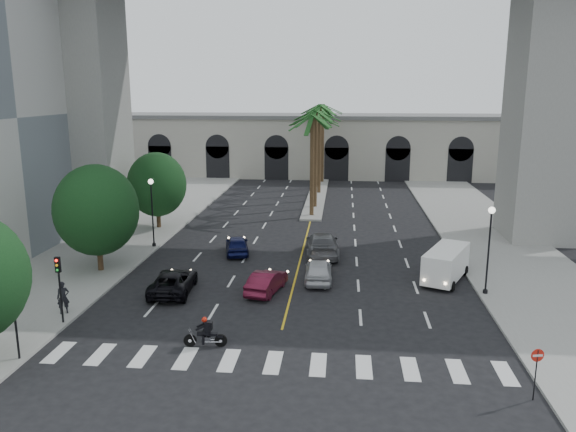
% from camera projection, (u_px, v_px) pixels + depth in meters
% --- Properties ---
extents(ground, '(140.00, 140.00, 0.00)m').
position_uv_depth(ground, '(277.00, 347.00, 26.40)').
color(ground, black).
rests_on(ground, ground).
extents(sidewalk_left, '(8.00, 100.00, 0.15)m').
position_uv_depth(sidewalk_left, '(104.00, 249.00, 42.39)').
color(sidewalk_left, gray).
rests_on(sidewalk_left, ground).
extents(sidewalk_right, '(8.00, 100.00, 0.15)m').
position_uv_depth(sidewalk_right, '(513.00, 261.00, 39.50)').
color(sidewalk_right, gray).
rests_on(sidewalk_right, ground).
extents(median, '(2.00, 24.00, 0.20)m').
position_uv_depth(median, '(317.00, 196.00, 63.27)').
color(median, gray).
rests_on(median, ground).
extents(pier_building, '(71.00, 10.50, 8.50)m').
position_uv_depth(pier_building, '(323.00, 145.00, 78.85)').
color(pier_building, '#B4ADA2').
rests_on(pier_building, ground).
extents(bridge, '(75.00, 13.00, 26.00)m').
position_uv_depth(bridge, '(353.00, 2.00, 43.35)').
color(bridge, gray).
rests_on(bridge, ground).
extents(palm_a, '(3.20, 3.20, 10.30)m').
position_uv_depth(palm_a, '(312.00, 120.00, 51.58)').
color(palm_a, '#47331E').
rests_on(palm_a, ground).
extents(palm_b, '(3.20, 3.20, 10.60)m').
position_uv_depth(palm_b, '(316.00, 115.00, 55.39)').
color(palm_b, '#47331E').
rests_on(palm_b, ground).
extents(palm_c, '(3.20, 3.20, 10.10)m').
position_uv_depth(palm_c, '(315.00, 118.00, 59.40)').
color(palm_c, '#47331E').
rests_on(palm_c, ground).
extents(palm_d, '(3.20, 3.20, 10.90)m').
position_uv_depth(palm_d, '(320.00, 110.00, 63.09)').
color(palm_d, '#47331E').
rests_on(palm_d, ground).
extents(palm_e, '(3.20, 3.20, 10.40)m').
position_uv_depth(palm_e, '(319.00, 112.00, 67.10)').
color(palm_e, '#47331E').
rests_on(palm_e, ground).
extents(palm_f, '(3.20, 3.20, 10.70)m').
position_uv_depth(palm_f, '(323.00, 109.00, 70.89)').
color(palm_f, '#47331E').
rests_on(palm_f, ground).
extents(street_tree_mid, '(5.44, 5.44, 7.21)m').
position_uv_depth(street_tree_mid, '(97.00, 210.00, 36.43)').
color(street_tree_mid, '#382616').
rests_on(street_tree_mid, ground).
extents(street_tree_far, '(5.04, 5.04, 6.68)m').
position_uv_depth(street_tree_far, '(157.00, 185.00, 48.15)').
color(street_tree_far, '#382616').
rests_on(street_tree_far, ground).
extents(lamp_post_left_far, '(0.40, 0.40, 5.35)m').
position_uv_depth(lamp_post_left_far, '(152.00, 207.00, 42.32)').
color(lamp_post_left_far, black).
rests_on(lamp_post_left_far, ground).
extents(lamp_post_right, '(0.40, 0.40, 5.35)m').
position_uv_depth(lamp_post_right, '(489.00, 243.00, 32.36)').
color(lamp_post_right, black).
rests_on(lamp_post_right, ground).
extents(traffic_signal_near, '(0.25, 0.18, 3.65)m').
position_uv_depth(traffic_signal_near, '(14.00, 309.00, 24.51)').
color(traffic_signal_near, black).
rests_on(traffic_signal_near, ground).
extents(traffic_signal_far, '(0.25, 0.18, 3.65)m').
position_uv_depth(traffic_signal_far, '(59.00, 279.00, 28.39)').
color(traffic_signal_far, black).
rests_on(traffic_signal_far, ground).
extents(motorcycle_rider, '(2.06, 0.56, 1.49)m').
position_uv_depth(motorcycle_rider, '(206.00, 333.00, 26.36)').
color(motorcycle_rider, black).
rests_on(motorcycle_rider, ground).
extents(car_a, '(1.81, 4.25, 1.43)m').
position_uv_depth(car_a, '(319.00, 270.00, 35.43)').
color(car_a, '#BABBC0').
rests_on(car_a, ground).
extents(car_b, '(2.24, 4.22, 1.32)m').
position_uv_depth(car_b, '(267.00, 282.00, 33.49)').
color(car_b, '#551125').
rests_on(car_b, ground).
extents(car_c, '(2.56, 5.01, 1.35)m').
position_uv_depth(car_c, '(173.00, 282.00, 33.45)').
color(car_c, black).
rests_on(car_c, ground).
extents(car_d, '(2.74, 5.89, 1.66)m').
position_uv_depth(car_d, '(322.00, 244.00, 40.92)').
color(car_d, slate).
rests_on(car_d, ground).
extents(car_e, '(2.44, 4.26, 1.37)m').
position_uv_depth(car_e, '(237.00, 245.00, 41.36)').
color(car_e, '#0E1242').
rests_on(car_e, ground).
extents(cargo_van, '(3.67, 5.22, 2.09)m').
position_uv_depth(cargo_van, '(446.00, 263.00, 35.35)').
color(cargo_van, white).
rests_on(cargo_van, ground).
extents(pedestrian_a, '(0.77, 0.69, 1.76)m').
position_uv_depth(pedestrian_a, '(63.00, 298.00, 29.90)').
color(pedestrian_a, black).
rests_on(pedestrian_a, sidewalk_left).
extents(pedestrian_b, '(1.10, 0.96, 1.92)m').
position_uv_depth(pedestrian_b, '(6.00, 292.00, 30.52)').
color(pedestrian_b, black).
rests_on(pedestrian_b, sidewalk_left).
extents(do_not_enter_sign, '(0.52, 0.13, 2.16)m').
position_uv_depth(do_not_enter_sign, '(537.00, 363.00, 21.59)').
color(do_not_enter_sign, black).
rests_on(do_not_enter_sign, ground).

